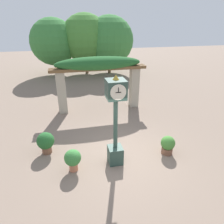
{
  "coord_description": "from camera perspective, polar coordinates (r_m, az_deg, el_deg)",
  "views": [
    {
      "loc": [
        -1.66,
        -5.78,
        4.57
      ],
      "look_at": [
        -0.27,
        0.23,
        1.73
      ],
      "focal_mm": 32.0,
      "sensor_mm": 36.0,
      "label": 1
    }
  ],
  "objects": [
    {
      "name": "ground_plane",
      "position": [
        7.55,
        2.47,
        -12.51
      ],
      "size": [
        60.0,
        60.0,
        0.0
      ],
      "primitive_type": "plane",
      "color": "#7F6B5B"
    },
    {
      "name": "pedestal_clock",
      "position": [
        6.37,
        1.02,
        -2.06
      ],
      "size": [
        0.58,
        0.62,
        3.14
      ],
      "color": "#2D473D",
      "rests_on": "ground"
    },
    {
      "name": "pergola",
      "position": [
        10.66,
        -3.82,
        12.07
      ],
      "size": [
        5.05,
        1.06,
        2.9
      ],
      "color": "#A89E89",
      "rests_on": "ground"
    },
    {
      "name": "potted_plant_near_left",
      "position": [
        6.8,
        -11.15,
        -12.98
      ],
      "size": [
        0.55,
        0.55,
        0.78
      ],
      "color": "#B26B4C",
      "rests_on": "ground"
    },
    {
      "name": "potted_plant_near_right",
      "position": [
        7.85,
        -18.42,
        -8.08
      ],
      "size": [
        0.64,
        0.64,
        0.84
      ],
      "color": "brown",
      "rests_on": "ground"
    },
    {
      "name": "potted_plant_far_left",
      "position": [
        7.76,
        15.62,
        -8.96
      ],
      "size": [
        0.53,
        0.53,
        0.72
      ],
      "color": "brown",
      "rests_on": "ground"
    },
    {
      "name": "tree_line",
      "position": [
        18.83,
        -7.67,
        19.65
      ],
      "size": [
        8.99,
        4.6,
        5.21
      ],
      "color": "brown",
      "rests_on": "ground"
    }
  ]
}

